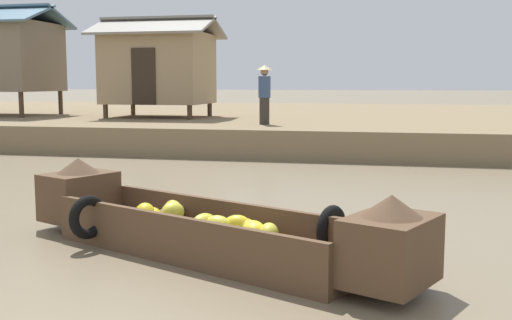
{
  "coord_description": "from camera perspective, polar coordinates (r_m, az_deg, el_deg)",
  "views": [
    {
      "loc": [
        2.0,
        -1.26,
        1.93
      ],
      "look_at": [
        0.18,
        7.05,
        0.87
      ],
      "focal_mm": 43.72,
      "sensor_mm": 36.0,
      "label": 1
    }
  ],
  "objects": [
    {
      "name": "ground_plane",
      "position": [
        11.6,
        2.23,
        -2.5
      ],
      "size": [
        300.0,
        300.0,
        0.0
      ],
      "primitive_type": "plane",
      "color": "#7A6B51"
    },
    {
      "name": "banana_boat",
      "position": [
        7.05,
        -4.78,
        -5.99
      ],
      "size": [
        5.06,
        2.98,
        0.94
      ],
      "color": "brown",
      "rests_on": "ground"
    },
    {
      "name": "stilt_house_left",
      "position": [
        24.24,
        -21.96,
        8.88
      ],
      "size": [
        3.84,
        3.44,
        3.89
      ],
      "color": "#4C3826",
      "rests_on": "riverbank_strip"
    },
    {
      "name": "riverbank_strip",
      "position": [
        25.15,
        7.78,
        3.5
      ],
      "size": [
        160.0,
        20.0,
        0.76
      ],
      "primitive_type": "cube",
      "color": "#7F6B4C",
      "rests_on": "ground"
    },
    {
      "name": "vendor_person",
      "position": [
        17.53,
        0.78,
        6.29
      ],
      "size": [
        0.44,
        0.44,
        1.66
      ],
      "color": "#332D28",
      "rests_on": "riverbank_strip"
    },
    {
      "name": "stilt_house_mid_left",
      "position": [
        21.54,
        -8.9,
        8.45
      ],
      "size": [
        4.0,
        3.13,
        3.37
      ],
      "color": "#4C3826",
      "rests_on": "riverbank_strip"
    }
  ]
}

